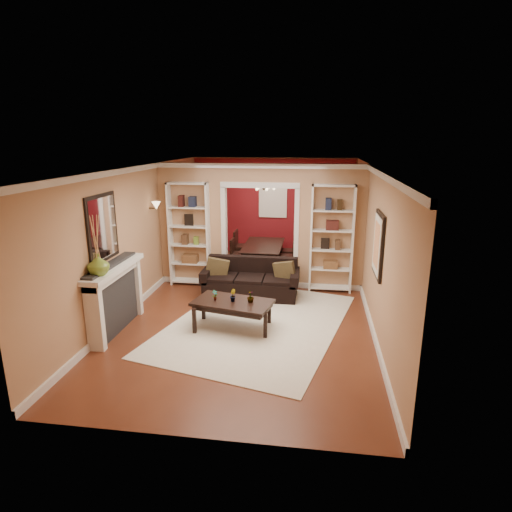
# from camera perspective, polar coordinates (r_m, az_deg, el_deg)

# --- Properties ---
(floor) EXTENTS (8.00, 8.00, 0.00)m
(floor) POSITION_cam_1_polar(r_m,az_deg,el_deg) (8.61, -0.54, -6.45)
(floor) COLOR brown
(floor) RESTS_ON ground
(ceiling) EXTENTS (8.00, 8.00, 0.00)m
(ceiling) POSITION_cam_1_polar(r_m,az_deg,el_deg) (8.00, -0.59, 11.79)
(ceiling) COLOR white
(ceiling) RESTS_ON ground
(wall_back) EXTENTS (8.00, 0.00, 8.00)m
(wall_back) POSITION_cam_1_polar(r_m,az_deg,el_deg) (12.10, 2.29, 6.59)
(wall_back) COLOR tan
(wall_back) RESTS_ON ground
(wall_front) EXTENTS (8.00, 0.00, 8.00)m
(wall_front) POSITION_cam_1_polar(r_m,az_deg,el_deg) (4.48, -8.35, -9.24)
(wall_front) COLOR tan
(wall_front) RESTS_ON ground
(wall_left) EXTENTS (0.00, 8.00, 8.00)m
(wall_left) POSITION_cam_1_polar(r_m,az_deg,el_deg) (8.82, -15.20, 2.72)
(wall_left) COLOR tan
(wall_left) RESTS_ON ground
(wall_right) EXTENTS (0.00, 8.00, 8.00)m
(wall_right) POSITION_cam_1_polar(r_m,az_deg,el_deg) (8.18, 15.22, 1.75)
(wall_right) COLOR tan
(wall_right) RESTS_ON ground
(partition_wall) EXTENTS (4.50, 0.15, 2.70)m
(partition_wall) POSITION_cam_1_polar(r_m,az_deg,el_deg) (9.36, 0.54, 3.98)
(partition_wall) COLOR tan
(partition_wall) RESTS_ON floor
(red_back_panel) EXTENTS (4.44, 0.04, 2.64)m
(red_back_panel) POSITION_cam_1_polar(r_m,az_deg,el_deg) (12.08, 2.27, 6.43)
(red_back_panel) COLOR maroon
(red_back_panel) RESTS_ON floor
(dining_window) EXTENTS (0.78, 0.03, 0.98)m
(dining_window) POSITION_cam_1_polar(r_m,az_deg,el_deg) (12.00, 2.27, 7.48)
(dining_window) COLOR #8CA5CC
(dining_window) RESTS_ON wall_back
(area_rug) EXTENTS (3.67, 4.48, 0.01)m
(area_rug) POSITION_cam_1_polar(r_m,az_deg,el_deg) (7.75, 0.08, -8.96)
(area_rug) COLOR white
(area_rug) RESTS_ON floor
(sofa) EXTENTS (2.00, 0.86, 0.78)m
(sofa) POSITION_cam_1_polar(r_m,az_deg,el_deg) (8.90, -0.72, -3.01)
(sofa) COLOR black
(sofa) RESTS_ON floor
(pillow_left) EXTENTS (0.47, 0.22, 0.45)m
(pillow_left) POSITION_cam_1_polar(r_m,az_deg,el_deg) (8.95, -5.23, -1.52)
(pillow_left) COLOR brown
(pillow_left) RESTS_ON sofa
(pillow_right) EXTENTS (0.45, 0.24, 0.43)m
(pillow_right) POSITION_cam_1_polar(r_m,az_deg,el_deg) (8.75, 3.85, -1.98)
(pillow_right) COLOR brown
(pillow_right) RESTS_ON sofa
(coffee_table) EXTENTS (1.45, 0.99, 0.50)m
(coffee_table) POSITION_cam_1_polar(r_m,az_deg,el_deg) (7.49, -3.10, -7.83)
(coffee_table) COLOR black
(coffee_table) RESTS_ON floor
(plant_left) EXTENTS (0.11, 0.12, 0.18)m
(plant_left) POSITION_cam_1_polar(r_m,az_deg,el_deg) (7.43, -5.50, -5.24)
(plant_left) COLOR #336626
(plant_left) RESTS_ON coffee_table
(plant_center) EXTENTS (0.13, 0.14, 0.21)m
(plant_center) POSITION_cam_1_polar(r_m,az_deg,el_deg) (7.36, -3.14, -5.27)
(plant_center) COLOR #336626
(plant_center) RESTS_ON coffee_table
(plant_right) EXTENTS (0.16, 0.16, 0.20)m
(plant_right) POSITION_cam_1_polar(r_m,az_deg,el_deg) (7.31, -0.74, -5.44)
(plant_right) COLOR #336626
(plant_right) RESTS_ON coffee_table
(bookshelf_left) EXTENTS (0.90, 0.30, 2.30)m
(bookshelf_left) POSITION_cam_1_polar(r_m,az_deg,el_deg) (9.57, -8.86, 2.82)
(bookshelf_left) COLOR white
(bookshelf_left) RESTS_ON floor
(bookshelf_right) EXTENTS (0.90, 0.30, 2.30)m
(bookshelf_right) POSITION_cam_1_polar(r_m,az_deg,el_deg) (9.17, 10.05, 2.22)
(bookshelf_right) COLOR white
(bookshelf_right) RESTS_ON floor
(fireplace) EXTENTS (0.32, 1.70, 1.16)m
(fireplace) POSITION_cam_1_polar(r_m,az_deg,el_deg) (7.66, -18.04, -5.43)
(fireplace) COLOR white
(fireplace) RESTS_ON floor
(vase) EXTENTS (0.41, 0.41, 0.35)m
(vase) POSITION_cam_1_polar(r_m,az_deg,el_deg) (7.01, -20.29, -1.06)
(vase) COLOR olive
(vase) RESTS_ON fireplace
(mirror) EXTENTS (0.03, 0.95, 1.10)m
(mirror) POSITION_cam_1_polar(r_m,az_deg,el_deg) (7.39, -19.80, 3.54)
(mirror) COLOR silver
(mirror) RESTS_ON wall_left
(wall_sconce) EXTENTS (0.18, 0.18, 0.22)m
(wall_sconce) POSITION_cam_1_polar(r_m,az_deg,el_deg) (9.19, -13.50, 6.39)
(wall_sconce) COLOR #FFE0A5
(wall_sconce) RESTS_ON wall_left
(framed_art) EXTENTS (0.04, 0.85, 1.05)m
(framed_art) POSITION_cam_1_polar(r_m,az_deg,el_deg) (7.16, 15.94, 1.45)
(framed_art) COLOR black
(framed_art) RESTS_ON wall_right
(dining_table) EXTENTS (1.73, 0.96, 0.61)m
(dining_table) POSITION_cam_1_polar(r_m,az_deg,el_deg) (10.90, 1.14, -0.03)
(dining_table) COLOR black
(dining_table) RESTS_ON floor
(dining_chair_nw) EXTENTS (0.50, 0.50, 0.83)m
(dining_chair_nw) POSITION_cam_1_polar(r_m,az_deg,el_deg) (10.66, -1.99, 0.22)
(dining_chair_nw) COLOR black
(dining_chair_nw) RESTS_ON floor
(dining_chair_ne) EXTENTS (0.47, 0.47, 0.79)m
(dining_chair_ne) POSITION_cam_1_polar(r_m,az_deg,el_deg) (10.53, 3.92, -0.10)
(dining_chair_ne) COLOR black
(dining_chair_ne) RESTS_ON floor
(dining_chair_sw) EXTENTS (0.58, 0.58, 0.91)m
(dining_chair_sw) POSITION_cam_1_polar(r_m,az_deg,el_deg) (11.22, -1.46, 1.23)
(dining_chair_sw) COLOR black
(dining_chair_sw) RESTS_ON floor
(dining_chair_se) EXTENTS (0.46, 0.46, 0.77)m
(dining_chair_se) POSITION_cam_1_polar(r_m,az_deg,el_deg) (11.11, 4.15, 0.67)
(dining_chair_se) COLOR black
(dining_chair_se) RESTS_ON floor
(chandelier) EXTENTS (0.50, 0.50, 0.30)m
(chandelier) POSITION_cam_1_polar(r_m,az_deg,el_deg) (10.73, 1.61, 9.07)
(chandelier) COLOR #392B1A
(chandelier) RESTS_ON ceiling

